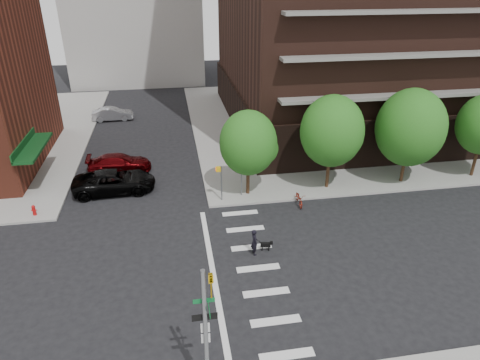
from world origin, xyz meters
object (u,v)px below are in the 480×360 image
(parked_car_black, at_px, (114,182))
(parked_car_maroon, at_px, (119,163))
(fire_hydrant, at_px, (34,210))
(parked_car_silver, at_px, (113,114))
(dog_walker, at_px, (254,242))
(traffic_signal, at_px, (207,348))
(scooter, at_px, (299,199))

(parked_car_black, height_order, parked_car_maroon, parked_car_black)
(fire_hydrant, relative_size, parked_car_silver, 0.17)
(parked_car_maroon, bearing_deg, fire_hydrant, 139.98)
(fire_hydrant, height_order, parked_car_black, parked_car_black)
(parked_car_black, height_order, parked_car_silver, parked_car_black)
(parked_car_maroon, height_order, dog_walker, dog_walker)
(traffic_signal, height_order, parked_car_black, traffic_signal)
(dog_walker, bearing_deg, parked_car_maroon, 26.72)
(dog_walker, bearing_deg, fire_hydrant, 57.67)
(parked_car_black, xyz_separation_m, dog_walker, (8.60, -9.28, -0.01))
(fire_hydrant, distance_m, dog_walker, 15.00)
(parked_car_silver, bearing_deg, parked_car_maroon, -174.90)
(parked_car_maroon, height_order, parked_car_silver, parked_car_maroon)
(scooter, bearing_deg, fire_hydrant, 179.45)
(traffic_signal, bearing_deg, fire_hydrant, 123.26)
(traffic_signal, distance_m, dog_walker, 9.71)
(parked_car_black, bearing_deg, parked_car_maroon, -3.45)
(parked_car_silver, distance_m, dog_walker, 28.41)
(fire_hydrant, distance_m, parked_car_silver, 20.26)
(fire_hydrant, xyz_separation_m, scooter, (17.77, -1.30, -0.09))
(parked_car_maroon, xyz_separation_m, scooter, (12.77, -7.72, -0.26))
(parked_car_maroon, relative_size, parked_car_silver, 1.16)
(parked_car_black, distance_m, parked_car_silver, 17.26)
(traffic_signal, relative_size, scooter, 3.41)
(traffic_signal, distance_m, parked_car_black, 18.93)
(traffic_signal, relative_size, parked_car_silver, 1.40)
(parked_car_silver, relative_size, dog_walker, 2.64)
(parked_car_black, relative_size, dog_walker, 3.62)
(parked_car_maroon, bearing_deg, parked_car_silver, 5.51)
(parked_car_maroon, distance_m, parked_car_silver, 13.71)
(fire_hydrant, height_order, dog_walker, dog_walker)
(parked_car_maroon, distance_m, scooter, 14.92)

